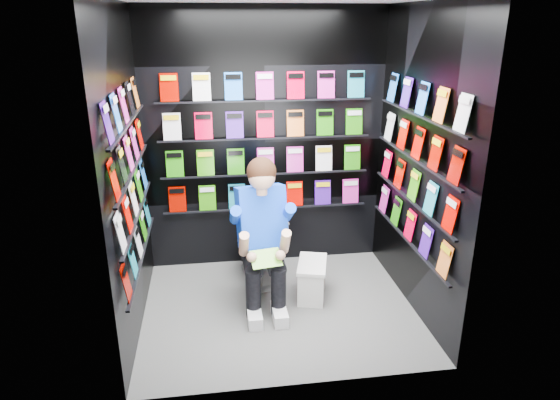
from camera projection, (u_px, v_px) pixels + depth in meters
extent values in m
plane|color=#5B5B59|center=(279.00, 309.00, 4.50)|extent=(2.40, 2.40, 0.00)
cube|color=black|center=(265.00, 142.00, 4.99)|extent=(2.40, 0.04, 2.60)
cube|color=black|center=(301.00, 216.00, 3.13)|extent=(2.40, 0.04, 2.60)
cube|color=black|center=(127.00, 177.00, 3.90)|extent=(0.04, 2.00, 2.60)
cube|color=black|center=(419.00, 165.00, 4.22)|extent=(0.04, 2.00, 2.60)
imported|color=white|center=(258.00, 245.00, 4.92)|extent=(0.53, 0.81, 0.73)
cube|color=silver|center=(312.00, 281.00, 4.65)|extent=(0.34, 0.47, 0.32)
cube|color=silver|center=(312.00, 264.00, 4.59)|extent=(0.36, 0.50, 0.03)
cube|color=#2FB060|center=(266.00, 258.00, 4.16)|extent=(0.28, 0.19, 0.11)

